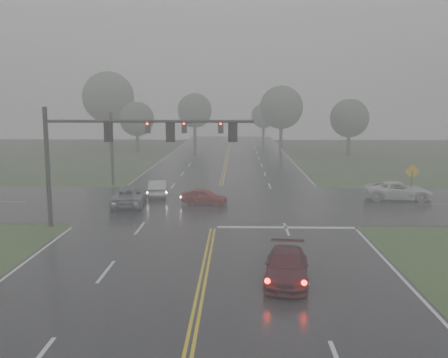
{
  "coord_description": "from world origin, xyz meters",
  "views": [
    {
      "loc": [
        1.48,
        -15.71,
        7.63
      ],
      "look_at": [
        0.63,
        16.0,
        2.8
      ],
      "focal_mm": 40.0,
      "sensor_mm": 36.0,
      "label": 1
    }
  ],
  "objects_px": {
    "signal_gantry_near": "(110,144)",
    "pickup_white": "(398,200)",
    "car_grey": "(129,206)",
    "sedan_red": "(205,205)",
    "sedan_silver": "(158,196)",
    "sedan_maroon": "(286,281)",
    "signal_gantry_far": "(149,134)"
  },
  "relations": [
    {
      "from": "pickup_white",
      "to": "sedan_red",
      "type": "bearing_deg",
      "value": 104.45
    },
    {
      "from": "sedan_maroon",
      "to": "sedan_red",
      "type": "relative_size",
      "value": 1.27
    },
    {
      "from": "car_grey",
      "to": "signal_gantry_near",
      "type": "height_order",
      "value": "signal_gantry_near"
    },
    {
      "from": "sedan_red",
      "to": "car_grey",
      "type": "height_order",
      "value": "car_grey"
    },
    {
      "from": "sedan_maroon",
      "to": "pickup_white",
      "type": "xyz_separation_m",
      "value": [
        10.7,
        18.69,
        0.0
      ]
    },
    {
      "from": "sedan_silver",
      "to": "car_grey",
      "type": "bearing_deg",
      "value": 60.61
    },
    {
      "from": "sedan_silver",
      "to": "signal_gantry_far",
      "type": "xyz_separation_m",
      "value": [
        -1.66,
        5.67,
        4.78
      ]
    },
    {
      "from": "pickup_white",
      "to": "signal_gantry_far",
      "type": "xyz_separation_m",
      "value": [
        -21.06,
        6.62,
        4.78
      ]
    },
    {
      "from": "sedan_silver",
      "to": "car_grey",
      "type": "height_order",
      "value": "car_grey"
    },
    {
      "from": "pickup_white",
      "to": "signal_gantry_near",
      "type": "xyz_separation_m",
      "value": [
        -20.62,
        -9.26,
        5.2
      ]
    },
    {
      "from": "sedan_maroon",
      "to": "sedan_silver",
      "type": "distance_m",
      "value": 21.48
    },
    {
      "from": "sedan_silver",
      "to": "signal_gantry_near",
      "type": "bearing_deg",
      "value": 76.06
    },
    {
      "from": "sedan_red",
      "to": "car_grey",
      "type": "distance_m",
      "value": 5.67
    },
    {
      "from": "sedan_red",
      "to": "sedan_silver",
      "type": "height_order",
      "value": "sedan_silver"
    },
    {
      "from": "sedan_maroon",
      "to": "car_grey",
      "type": "distance_m",
      "value": 18.86
    },
    {
      "from": "signal_gantry_near",
      "to": "pickup_white",
      "type": "bearing_deg",
      "value": 24.18
    },
    {
      "from": "car_grey",
      "to": "pickup_white",
      "type": "height_order",
      "value": "pickup_white"
    },
    {
      "from": "pickup_white",
      "to": "signal_gantry_near",
      "type": "height_order",
      "value": "signal_gantry_near"
    },
    {
      "from": "sedan_red",
      "to": "sedan_silver",
      "type": "distance_m",
      "value": 5.22
    },
    {
      "from": "sedan_silver",
      "to": "pickup_white",
      "type": "distance_m",
      "value": 19.42
    },
    {
      "from": "pickup_white",
      "to": "signal_gantry_near",
      "type": "bearing_deg",
      "value": 120.06
    },
    {
      "from": "sedan_silver",
      "to": "signal_gantry_near",
      "type": "height_order",
      "value": "signal_gantry_near"
    },
    {
      "from": "pickup_white",
      "to": "signal_gantry_far",
      "type": "bearing_deg",
      "value": 78.42
    },
    {
      "from": "sedan_red",
      "to": "sedan_silver",
      "type": "bearing_deg",
      "value": 69.35
    },
    {
      "from": "signal_gantry_near",
      "to": "sedan_maroon",
      "type": "bearing_deg",
      "value": -43.54
    },
    {
      "from": "sedan_maroon",
      "to": "sedan_silver",
      "type": "xyz_separation_m",
      "value": [
        -8.7,
        19.64,
        0.0
      ]
    },
    {
      "from": "sedan_silver",
      "to": "pickup_white",
      "type": "xyz_separation_m",
      "value": [
        19.4,
        -0.95,
        0.0
      ]
    },
    {
      "from": "sedan_red",
      "to": "sedan_maroon",
      "type": "bearing_deg",
      "value": -146.29
    },
    {
      "from": "sedan_red",
      "to": "signal_gantry_near",
      "type": "relative_size",
      "value": 0.28
    },
    {
      "from": "signal_gantry_far",
      "to": "sedan_red",
      "type": "bearing_deg",
      "value": -57.28
    },
    {
      "from": "car_grey",
      "to": "sedan_red",
      "type": "bearing_deg",
      "value": -179.84
    },
    {
      "from": "car_grey",
      "to": "sedan_silver",
      "type": "bearing_deg",
      "value": -117.77
    }
  ]
}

